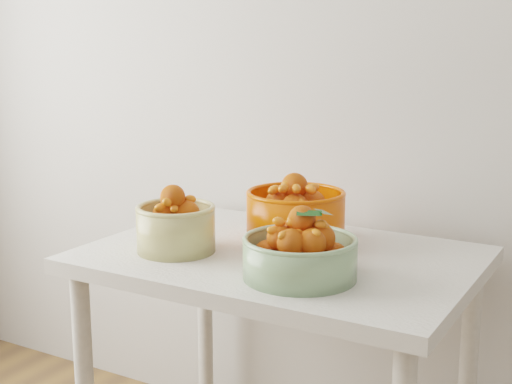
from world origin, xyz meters
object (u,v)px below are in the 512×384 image
Objects in this scene: bowl_orange at (296,215)px; bowl_green at (300,253)px; table at (280,287)px; bowl_cream at (176,226)px.

bowl_green is at bearing -61.12° from bowl_orange.
bowl_cream is at bearing -153.08° from table.
bowl_orange reaches higher than bowl_cream.
bowl_green is (0.38, -0.03, -0.01)m from bowl_cream.
table is 0.26m from bowl_green.
bowl_orange is at bearing 94.49° from table.
bowl_green is 0.97× the size of bowl_orange.
bowl_cream is 0.81× the size of bowl_green.
bowl_cream reaches higher than bowl_green.
bowl_green reaches higher than table.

